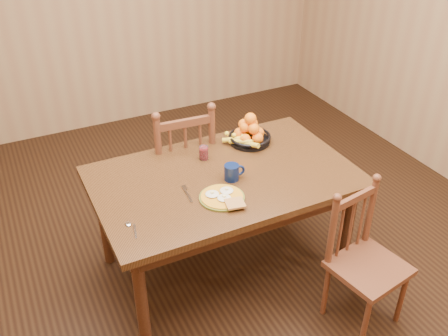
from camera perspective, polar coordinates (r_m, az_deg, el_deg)
name	(u,v)px	position (r m, az deg, el deg)	size (l,w,h in m)	color
room	(224,84)	(2.80, 0.00, 9.57)	(4.52, 5.02, 2.72)	black
dining_table	(224,186)	(3.12, 0.00, -2.09)	(1.60, 1.00, 0.75)	black
chair_far	(180,168)	(3.63, -5.00, 0.00)	(0.49, 0.47, 1.02)	#4F2817
chair_near	(364,262)	(3.05, 15.75, -10.27)	(0.46, 0.44, 0.87)	#4F2817
breakfast_plate	(223,197)	(2.86, -0.16, -3.35)	(0.26, 0.30, 0.04)	#59601E
fork	(187,193)	(2.92, -4.27, -2.83)	(0.04, 0.18, 0.00)	silver
spoon	(131,226)	(2.71, -10.63, -6.56)	(0.05, 0.16, 0.01)	silver
coffee_mug	(232,172)	(3.01, 0.95, -0.47)	(0.13, 0.09, 0.10)	#0A1639
juice_glass	(204,153)	(3.22, -2.33, 1.71)	(0.06, 0.06, 0.09)	silver
fruit_bowl	(249,134)	(3.40, 2.87, 3.93)	(0.32, 0.32, 0.22)	black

